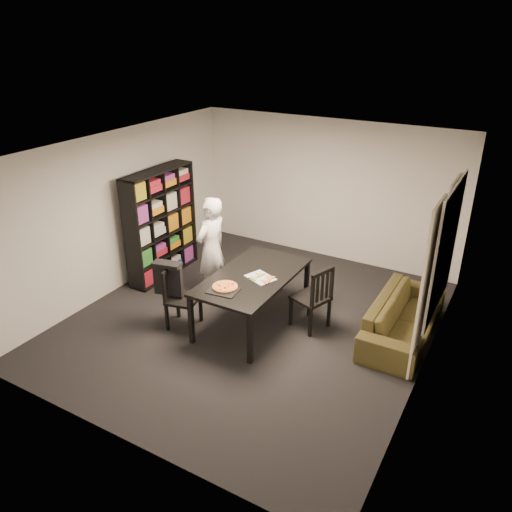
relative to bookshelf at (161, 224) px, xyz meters
The scene contains 16 objects.
room 2.26m from the bookshelf, 15.56° to the right, with size 5.01×5.51×2.61m.
window_pane 4.67m from the bookshelf, ahead, with size 0.02×1.40×1.60m, color black.
window_frame 4.67m from the bookshelf, ahead, with size 0.03×1.52×1.72m, color white.
curtain_left 4.59m from the bookshelf, ahead, with size 0.03×0.70×2.25m, color silver.
curtain_right 4.59m from the bookshelf, ahead, with size 0.03×0.70×2.25m, color silver.
bookshelf is the anchor object (origin of this frame).
dining_table 2.28m from the bookshelf, 15.93° to the right, with size 1.04×1.88×0.78m.
chair_left 1.81m from the bookshelf, 44.27° to the right, with size 0.52×0.52×0.93m.
chair_right 3.10m from the bookshelf, ahead, with size 0.59×0.59×0.99m.
draped_jacket 1.71m from the bookshelf, 47.86° to the right, with size 0.44×0.27×0.52m.
person 1.28m from the bookshelf, 13.36° to the right, with size 0.62×0.41×1.71m, color silver.
baking_tray 2.40m from the bookshelf, 30.57° to the right, with size 0.40×0.32×0.01m, color black.
pepperoni_pizza 2.35m from the bookshelf, 29.29° to the right, with size 0.35×0.35×0.03m.
kitchen_towel 2.41m from the bookshelf, 15.35° to the right, with size 0.40×0.30×0.01m, color silver.
pizza_slices 2.45m from the bookshelf, 15.38° to the right, with size 0.37×0.31×0.01m, color gold, non-canonical shape.
sofa 4.28m from the bookshelf, ahead, with size 2.00×0.78×0.58m, color #3E3819.
Camera 1 is at (3.23, -5.56, 4.08)m, focal length 35.00 mm.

